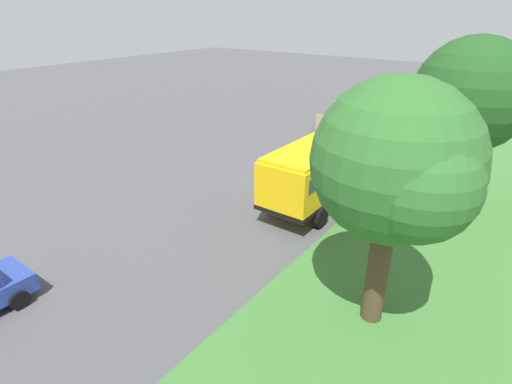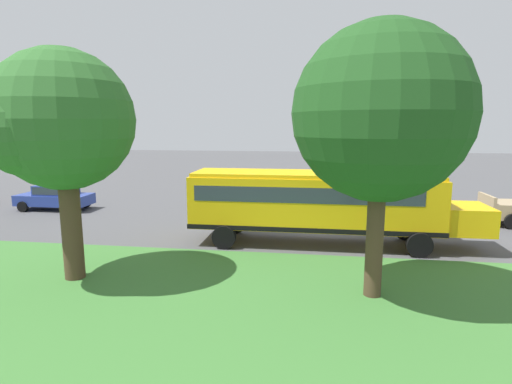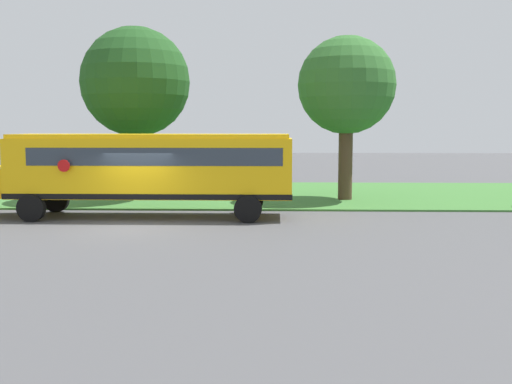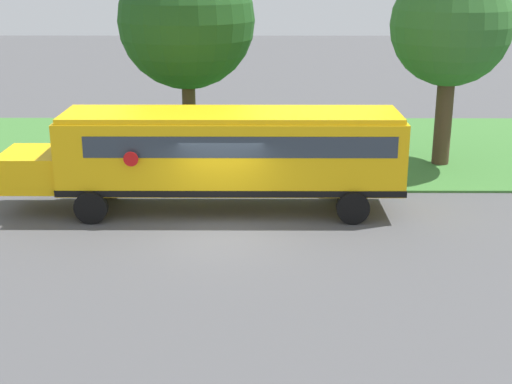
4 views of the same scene
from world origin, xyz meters
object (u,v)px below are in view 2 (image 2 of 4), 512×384
at_px(oak_tree_beside_bus, 382,112).
at_px(oak_tree_roadside_mid, 56,123).
at_px(school_bus, 320,201).
at_px(car_blue_nearest, 55,196).

relative_size(oak_tree_beside_bus, oak_tree_roadside_mid, 1.06).
xyz_separation_m(school_bus, oak_tree_roadside_mid, (-5.50, 8.32, 3.31)).
bearing_deg(car_blue_nearest, oak_tree_roadside_mid, -144.02).
relative_size(car_blue_nearest, oak_tree_roadside_mid, 0.58).
height_order(school_bus, car_blue_nearest, school_bus).
height_order(school_bus, oak_tree_beside_bus, oak_tree_beside_bus).
distance_m(school_bus, oak_tree_roadside_mid, 10.51).
relative_size(school_bus, car_blue_nearest, 2.82).
bearing_deg(oak_tree_roadside_mid, oak_tree_beside_bus, -89.52).
xyz_separation_m(school_bus, car_blue_nearest, (5.03, 15.97, -1.05)).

